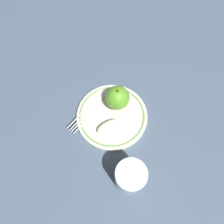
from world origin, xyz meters
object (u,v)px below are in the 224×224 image
(plate, at_px, (112,116))
(drinking_glass, at_px, (130,177))
(fork, at_px, (93,107))
(apple_slice_front, at_px, (108,126))
(apple_red_whole, at_px, (117,98))

(plate, height_order, drinking_glass, drinking_glass)
(plate, distance_m, fork, 0.06)
(drinking_glass, bearing_deg, apple_slice_front, 90.94)
(plate, xyz_separation_m, apple_red_whole, (0.03, 0.03, 0.04))
(plate, relative_size, apple_slice_front, 3.01)
(apple_slice_front, bearing_deg, drinking_glass, 81.60)
(apple_red_whole, height_order, apple_slice_front, apple_red_whole)
(apple_red_whole, bearing_deg, apple_slice_front, -128.70)
(apple_slice_front, distance_m, drinking_glass, 0.14)
(plate, xyz_separation_m, fork, (-0.04, 0.04, 0.01))
(apple_slice_front, relative_size, fork, 0.41)
(apple_slice_front, xyz_separation_m, fork, (-0.02, 0.07, -0.01))
(apple_red_whole, distance_m, drinking_glass, 0.21)
(apple_red_whole, height_order, fork, apple_red_whole)
(apple_red_whole, relative_size, drinking_glass, 0.79)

